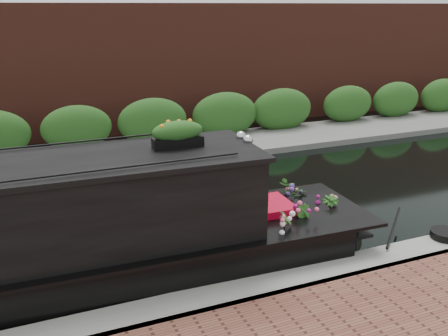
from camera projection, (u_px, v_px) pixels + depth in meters
name	position (u px, v px, depth m)	size (l,w,h in m)	color
ground	(114.00, 226.00, 9.33)	(80.00, 80.00, 0.00)	black
near_bank_coping	(165.00, 324.00, 6.45)	(40.00, 0.60, 0.50)	gray
far_bank_path	(82.00, 163.00, 13.01)	(40.00, 2.40, 0.34)	slate
far_hedge	(78.00, 154.00, 13.80)	(40.00, 1.10, 2.80)	#25541C
far_brick_wall	(69.00, 137.00, 15.63)	(40.00, 1.00, 8.00)	#5B291E
rope_fender	(349.00, 224.00, 8.99)	(0.34, 0.34, 0.37)	brown
coiled_mooring_rope	(445.00, 234.00, 8.27)	(0.49, 0.49, 0.12)	black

